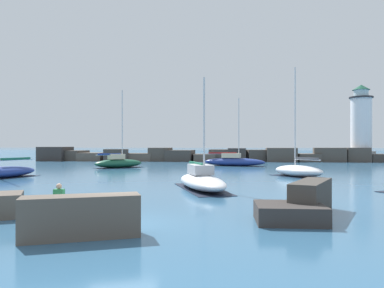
{
  "coord_description": "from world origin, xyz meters",
  "views": [
    {
      "loc": [
        3.79,
        -13.43,
        2.96
      ],
      "look_at": [
        0.08,
        29.59,
        2.99
      ],
      "focal_mm": 35.0,
      "sensor_mm": 36.0,
      "label": 1
    }
  ],
  "objects": [
    {
      "name": "person_on_rocks",
      "position": [
        -2.16,
        -0.39,
        0.85
      ],
      "size": [
        0.36,
        0.22,
        1.54
      ],
      "color": "#282833",
      "rests_on": "ground"
    },
    {
      "name": "open_sea_beyond",
      "position": [
        0.0,
        111.89,
        0.0
      ],
      "size": [
        400.0,
        116.0,
        0.01
      ],
      "color": "#235175",
      "rests_on": "ground"
    },
    {
      "name": "breakwater_jetty",
      "position": [
        1.11,
        52.07,
        1.01
      ],
      "size": [
        61.83,
        7.32,
        2.5
      ],
      "color": "#383330",
      "rests_on": "ground"
    },
    {
      "name": "sailboat_moored_1",
      "position": [
        2.31,
        11.14,
        0.57
      ],
      "size": [
        4.61,
        8.11,
        7.28
      ],
      "color": "white",
      "rests_on": "ground"
    },
    {
      "name": "sailboat_moored_2",
      "position": [
        5.11,
        37.7,
        0.66
      ],
      "size": [
        8.57,
        3.79,
        9.25
      ],
      "color": "navy",
      "rests_on": "ground"
    },
    {
      "name": "sailboat_moored_0",
      "position": [
        -15.59,
        17.84,
        0.54
      ],
      "size": [
        4.33,
        6.96,
        9.76
      ],
      "color": "navy",
      "rests_on": "ground"
    },
    {
      "name": "lighthouse",
      "position": [
        26.86,
        51.9,
        5.62
      ],
      "size": [
        4.52,
        4.52,
        13.04
      ],
      "color": "gray",
      "rests_on": "ground"
    },
    {
      "name": "sailboat_moored_5",
      "position": [
        10.55,
        21.42,
        0.56
      ],
      "size": [
        5.05,
        5.92,
        10.08
      ],
      "color": "white",
      "rests_on": "ground"
    },
    {
      "name": "sailboat_moored_3",
      "position": [
        -9.46,
        32.58,
        0.66
      ],
      "size": [
        6.18,
        5.72,
        9.84
      ],
      "color": "#195138",
      "rests_on": "ground"
    },
    {
      "name": "ground_plane",
      "position": [
        0.0,
        0.0,
        0.0
      ],
      "size": [
        600.0,
        600.0,
        0.0
      ],
      "primitive_type": "plane",
      "color": "#336084"
    },
    {
      "name": "foreground_rocks",
      "position": [
        1.38,
        0.73,
        0.54
      ],
      "size": [
        18.03,
        7.79,
        1.41
      ],
      "color": "brown",
      "rests_on": "ground"
    }
  ]
}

